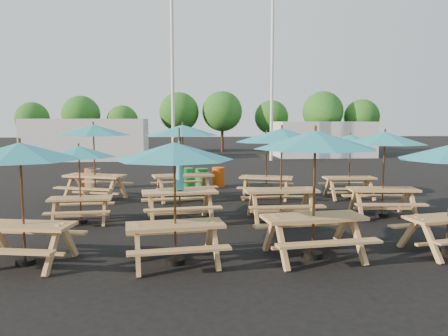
{
  "coord_description": "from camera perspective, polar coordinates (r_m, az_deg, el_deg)",
  "views": [
    {
      "loc": [
        -1.3,
        -12.96,
        2.68
      ],
      "look_at": [
        0.0,
        1.5,
        1.1
      ],
      "focal_mm": 35.0,
      "sensor_mm": 36.0,
      "label": 1
    }
  ],
  "objects": [
    {
      "name": "ground",
      "position": [
        13.3,
        0.58,
        -5.41
      ],
      "size": [
        120.0,
        120.0,
        0.0
      ],
      "primitive_type": "plane",
      "color": "black",
      "rests_on": "ground"
    },
    {
      "name": "picnic_unit_0",
      "position": [
        8.79,
        -25.07,
        1.24
      ],
      "size": [
        2.58,
        2.58,
        2.31
      ],
      "rotation": [
        0.0,
        0.0,
        -0.19
      ],
      "color": "tan",
      "rests_on": "ground"
    },
    {
      "name": "picnic_unit_1",
      "position": [
        11.89,
        -18.42,
        1.56
      ],
      "size": [
        2.07,
        2.07,
        2.05
      ],
      "rotation": [
        0.0,
        0.0,
        0.07
      ],
      "color": "tan",
      "rests_on": "ground"
    },
    {
      "name": "picnic_unit_2",
      "position": [
        15.23,
        -16.67,
        4.3
      ],
      "size": [
        3.13,
        3.13,
        2.57
      ],
      "rotation": [
        0.0,
        0.0,
        -0.34
      ],
      "color": "tan",
      "rests_on": "ground"
    },
    {
      "name": "picnic_unit_3",
      "position": [
        8.05,
        -6.5,
        1.39
      ],
      "size": [
        2.47,
        2.47,
        2.31
      ],
      "rotation": [
        0.0,
        0.0,
        0.13
      ],
      "color": "tan",
      "rests_on": "ground"
    },
    {
      "name": "picnic_unit_4",
      "position": [
        11.57,
        -5.82,
        -2.04
      ],
      "size": [
        2.17,
        1.95,
        2.5
      ],
      "rotation": [
        0.0,
        0.0,
        0.14
      ],
      "color": "tan",
      "rests_on": "ground"
    },
    {
      "name": "picnic_unit_5",
      "position": [
        14.75,
        -5.43,
        4.44
      ],
      "size": [
        2.89,
        2.89,
        2.56
      ],
      "rotation": [
        0.0,
        0.0,
        0.21
      ],
      "color": "tan",
      "rests_on": "ground"
    },
    {
      "name": "picnic_unit_6",
      "position": [
        8.53,
        11.81,
        2.79
      ],
      "size": [
        2.67,
        2.67,
        2.52
      ],
      "rotation": [
        0.0,
        0.0,
        0.12
      ],
      "color": "tan",
      "rests_on": "ground"
    },
    {
      "name": "picnic_unit_7",
      "position": [
        11.77,
        7.55,
        3.71
      ],
      "size": [
        2.43,
        2.43,
        2.5
      ],
      "rotation": [
        0.0,
        0.0,
        0.02
      ],
      "color": "tan",
      "rests_on": "ground"
    },
    {
      "name": "picnic_unit_8",
      "position": [
        14.96,
        5.59,
        3.54
      ],
      "size": [
        2.73,
        2.73,
        2.29
      ],
      "rotation": [
        0.0,
        0.0,
        -0.3
      ],
      "color": "tan",
      "rests_on": "ground"
    },
    {
      "name": "picnic_unit_10",
      "position": [
        12.85,
        20.24,
        3.17
      ],
      "size": [
        2.5,
        2.5,
        2.39
      ],
      "rotation": [
        0.0,
        0.0,
        -0.1
      ],
      "color": "tan",
      "rests_on": "ground"
    },
    {
      "name": "picnic_unit_11",
      "position": [
        15.58,
        16.17,
        3.2
      ],
      "size": [
        2.13,
        2.13,
        2.22
      ],
      "rotation": [
        0.0,
        0.0,
        -0.01
      ],
      "color": "tan",
      "rests_on": "ground"
    },
    {
      "name": "waste_bin_0",
      "position": [
        18.03,
        -16.95,
        -1.33
      ],
      "size": [
        0.5,
        0.5,
        0.8
      ],
      "primitive_type": "cylinder",
      "color": "#DF4E0D",
      "rests_on": "ground"
    },
    {
      "name": "waste_bin_1",
      "position": [
        17.89,
        -16.57,
        -1.37
      ],
      "size": [
        0.5,
        0.5,
        0.8
      ],
      "primitive_type": "cylinder",
      "color": "gray",
      "rests_on": "ground"
    },
    {
      "name": "waste_bin_2",
      "position": [
        17.49,
        -4.83,
        -1.31
      ],
      "size": [
        0.5,
        0.5,
        0.8
      ],
      "primitive_type": "cylinder",
      "color": "#178031",
      "rests_on": "ground"
    },
    {
      "name": "waste_bin_3",
      "position": [
        17.24,
        -2.92,
        -1.4
      ],
      "size": [
        0.5,
        0.5,
        0.8
      ],
      "primitive_type": "cylinder",
      "color": "#178031",
      "rests_on": "ground"
    },
    {
      "name": "waste_bin_4",
      "position": [
        17.66,
        -0.75,
        -1.21
      ],
      "size": [
        0.5,
        0.5,
        0.8
      ],
      "primitive_type": "cylinder",
      "color": "#DF4E0D",
      "rests_on": "ground"
    },
    {
      "name": "mast_0",
      "position": [
        27.18,
        -6.76,
        13.18
      ],
      "size": [
        0.2,
        0.2,
        12.0
      ],
      "primitive_type": "cylinder",
      "color": "silver",
      "rests_on": "ground"
    },
    {
      "name": "mast_1",
      "position": [
        29.73,
        6.3,
        12.59
      ],
      "size": [
        0.2,
        0.2,
        12.0
      ],
      "primitive_type": "cylinder",
      "color": "silver",
      "rests_on": "ground"
    },
    {
      "name": "event_tent_0",
      "position": [
        31.71,
        -17.37,
        3.61
      ],
      "size": [
        8.0,
        4.0,
        2.8
      ],
      "primitive_type": "cube",
      "color": "silver",
      "rests_on": "ground"
    },
    {
      "name": "event_tent_1",
      "position": [
        33.61,
        12.74,
        3.7
      ],
      "size": [
        7.0,
        4.0,
        2.6
      ],
      "primitive_type": "cube",
      "color": "silver",
      "rests_on": "ground"
    },
    {
      "name": "tree_0",
      "position": [
        40.29,
        -23.76,
        5.9
      ],
      "size": [
        2.8,
        2.8,
        4.24
      ],
      "color": "#382314",
      "rests_on": "ground"
    },
    {
      "name": "tree_1",
      "position": [
        37.82,
        -18.17,
        6.62
      ],
      "size": [
        3.11,
        3.11,
        4.72
      ],
      "color": "#382314",
      "rests_on": "ground"
    },
    {
      "name": "tree_2",
      "position": [
        36.97,
        -13.12,
        5.96
      ],
      "size": [
        2.59,
        2.59,
        3.93
      ],
      "color": "#382314",
      "rests_on": "ground"
    },
    {
      "name": "tree_3",
      "position": [
        37.69,
        -5.88,
        7.28
      ],
      "size": [
        3.36,
        3.36,
        5.09
      ],
      "color": "#382314",
      "rests_on": "ground"
    },
    {
      "name": "tree_4",
      "position": [
        37.37,
        -0.23,
        7.4
      ],
      "size": [
        3.41,
        3.41,
        5.17
      ],
      "color": "#382314",
      "rests_on": "ground"
    },
    {
      "name": "tree_5",
      "position": [
        38.38,
        6.2,
        6.61
      ],
      "size": [
        2.94,
        2.94,
        4.45
      ],
      "color": "#382314",
      "rests_on": "ground"
    },
    {
      "name": "tree_6",
      "position": [
        37.68,
        12.79,
        7.19
      ],
      "size": [
        3.38,
        3.38,
        5.13
      ],
      "color": "#382314",
      "rests_on": "ground"
    },
    {
      "name": "tree_7",
      "position": [
        38.87,
        17.55,
        6.38
      ],
      "size": [
        2.95,
        2.95,
        4.48
      ],
      "color": "#382314",
      "rests_on": "ground"
    }
  ]
}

